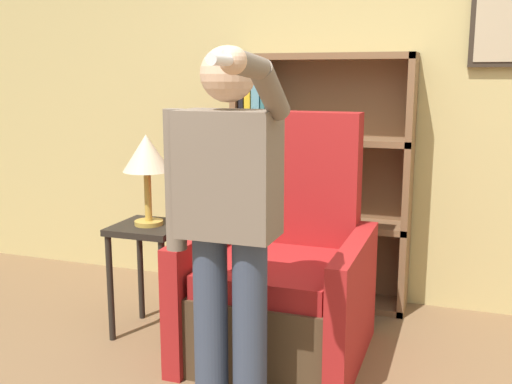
# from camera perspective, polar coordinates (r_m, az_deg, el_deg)

# --- Properties ---
(wall_back) EXTENTS (8.00, 0.11, 2.80)m
(wall_back) POSITION_cam_1_polar(r_m,az_deg,el_deg) (3.96, 10.24, 9.69)
(wall_back) COLOR tan
(wall_back) RESTS_ON ground_plane
(bookcase) EXTENTS (1.15, 0.28, 1.62)m
(bookcase) POSITION_cam_1_polar(r_m,az_deg,el_deg) (3.94, 4.50, 0.85)
(bookcase) COLOR brown
(bookcase) RESTS_ON ground_plane
(armchair) EXTENTS (0.91, 0.91, 1.29)m
(armchair) POSITION_cam_1_polar(r_m,az_deg,el_deg) (3.28, 2.46, -8.57)
(armchair) COLOR #4C3823
(armchair) RESTS_ON ground_plane
(person_standing) EXTENTS (0.55, 0.78, 1.60)m
(person_standing) POSITION_cam_1_polar(r_m,az_deg,el_deg) (2.49, -2.71, -2.17)
(person_standing) COLOR #384256
(person_standing) RESTS_ON ground_plane
(side_table) EXTENTS (0.39, 0.39, 0.65)m
(side_table) POSITION_cam_1_polar(r_m,az_deg,el_deg) (3.49, -10.08, -5.30)
(side_table) COLOR black
(side_table) RESTS_ON ground_plane
(table_lamp) EXTENTS (0.27, 0.27, 0.51)m
(table_lamp) POSITION_cam_1_polar(r_m,az_deg,el_deg) (3.38, -10.38, 3.29)
(table_lamp) COLOR gold
(table_lamp) RESTS_ON side_table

